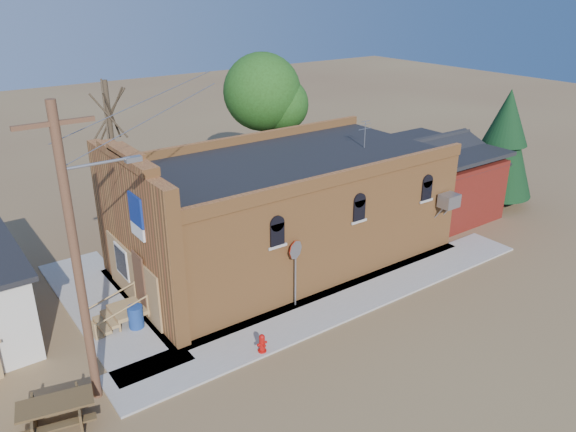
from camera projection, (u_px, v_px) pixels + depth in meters
ground at (331, 325)px, 20.59m from camera, size 120.00×120.00×0.00m
sidewalk_south at (345, 301)px, 22.06m from camera, size 19.00×2.20×0.08m
sidewalk_west at (106, 307)px, 21.67m from camera, size 2.60×10.00×0.08m
brick_bar at (281, 211)px, 24.70m from camera, size 16.40×7.97×6.30m
red_shed at (431, 172)px, 30.06m from camera, size 5.40×6.40×4.30m
utility_pole at (77, 255)px, 15.27m from camera, size 3.12×0.26×9.00m
tree_bare_near at (109, 113)px, 26.43m from camera, size 2.80×2.80×7.65m
tree_leafy at (262, 92)px, 31.68m from camera, size 4.40×4.40×8.15m
evergreen_tree at (504, 140)px, 30.55m from camera, size 3.60×3.60×6.50m
fire_hydrant at (262, 343)px, 18.86m from camera, size 0.37×0.33×0.67m
stop_sign at (295, 256)px, 20.95m from camera, size 0.71×0.32×2.73m
trash_barrel at (136, 317)px, 20.19m from camera, size 0.67×0.67×0.84m
picnic_table at (56, 411)px, 15.67m from camera, size 2.32×1.94×0.85m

